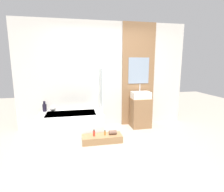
{
  "coord_description": "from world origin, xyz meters",
  "views": [
    {
      "loc": [
        -0.67,
        -2.76,
        1.61
      ],
      "look_at": [
        0.02,
        0.7,
        0.95
      ],
      "focal_mm": 28.0,
      "sensor_mm": 36.0,
      "label": 1
    }
  ],
  "objects_px": {
    "sink": "(141,95)",
    "bottle_soap_secondary": "(105,133)",
    "bathtub": "(71,123)",
    "wooden_step_bench": "(102,139)",
    "vase_tall_dark": "(45,107)",
    "vase_round_light": "(53,108)",
    "bottle_soap_primary": "(94,133)"
  },
  "relations": [
    {
      "from": "sink",
      "to": "bottle_soap_primary",
      "type": "relative_size",
      "value": 3.39
    },
    {
      "from": "sink",
      "to": "bottle_soap_secondary",
      "type": "relative_size",
      "value": 4.33
    },
    {
      "from": "wooden_step_bench",
      "to": "bottle_soap_secondary",
      "type": "bearing_deg",
      "value": -0.0
    },
    {
      "from": "vase_tall_dark",
      "to": "vase_round_light",
      "type": "xyz_separation_m",
      "value": [
        0.19,
        -0.02,
        -0.03
      ]
    },
    {
      "from": "vase_tall_dark",
      "to": "wooden_step_bench",
      "type": "bearing_deg",
      "value": -33.85
    },
    {
      "from": "vase_tall_dark",
      "to": "vase_round_light",
      "type": "bearing_deg",
      "value": -6.63
    },
    {
      "from": "wooden_step_bench",
      "to": "vase_round_light",
      "type": "xyz_separation_m",
      "value": [
        -1.05,
        0.81,
        0.49
      ]
    },
    {
      "from": "vase_round_light",
      "to": "bottle_soap_primary",
      "type": "height_order",
      "value": "vase_round_light"
    },
    {
      "from": "vase_tall_dark",
      "to": "vase_round_light",
      "type": "distance_m",
      "value": 0.19
    },
    {
      "from": "vase_tall_dark",
      "to": "sink",
      "type": "bearing_deg",
      "value": -3.2
    },
    {
      "from": "sink",
      "to": "vase_round_light",
      "type": "relative_size",
      "value": 3.39
    },
    {
      "from": "bathtub",
      "to": "bottle_soap_primary",
      "type": "xyz_separation_m",
      "value": [
        0.46,
        -0.56,
        -0.04
      ]
    },
    {
      "from": "bottle_soap_primary",
      "to": "bathtub",
      "type": "bearing_deg",
      "value": 129.87
    },
    {
      "from": "wooden_step_bench",
      "to": "bottle_soap_primary",
      "type": "bearing_deg",
      "value": 180.0
    },
    {
      "from": "bathtub",
      "to": "vase_tall_dark",
      "type": "distance_m",
      "value": 0.75
    },
    {
      "from": "bathtub",
      "to": "bottle_soap_secondary",
      "type": "bearing_deg",
      "value": -38.86
    },
    {
      "from": "vase_round_light",
      "to": "bottle_soap_primary",
      "type": "distance_m",
      "value": 1.25
    },
    {
      "from": "bathtub",
      "to": "vase_round_light",
      "type": "distance_m",
      "value": 0.58
    },
    {
      "from": "bottle_soap_secondary",
      "to": "bathtub",
      "type": "bearing_deg",
      "value": 141.14
    },
    {
      "from": "bathtub",
      "to": "bottle_soap_primary",
      "type": "bearing_deg",
      "value": -50.13
    },
    {
      "from": "sink",
      "to": "vase_tall_dark",
      "type": "xyz_separation_m",
      "value": [
        -2.32,
        0.13,
        -0.23
      ]
    },
    {
      "from": "vase_tall_dark",
      "to": "vase_round_light",
      "type": "relative_size",
      "value": 1.8
    },
    {
      "from": "bathtub",
      "to": "vase_tall_dark",
      "type": "height_order",
      "value": "vase_tall_dark"
    },
    {
      "from": "bathtub",
      "to": "bottle_soap_secondary",
      "type": "xyz_separation_m",
      "value": [
        0.69,
        -0.56,
        -0.06
      ]
    },
    {
      "from": "sink",
      "to": "vase_tall_dark",
      "type": "height_order",
      "value": "sink"
    },
    {
      "from": "wooden_step_bench",
      "to": "vase_tall_dark",
      "type": "height_order",
      "value": "vase_tall_dark"
    },
    {
      "from": "vase_tall_dark",
      "to": "bottle_soap_primary",
      "type": "height_order",
      "value": "vase_tall_dark"
    },
    {
      "from": "bathtub",
      "to": "sink",
      "type": "xyz_separation_m",
      "value": [
        1.71,
        0.14,
        0.58
      ]
    },
    {
      "from": "vase_round_light",
      "to": "bottle_soap_secondary",
      "type": "bearing_deg",
      "value": -36.0
    },
    {
      "from": "wooden_step_bench",
      "to": "bottle_soap_primary",
      "type": "xyz_separation_m",
      "value": [
        -0.16,
        0.0,
        0.13
      ]
    },
    {
      "from": "wooden_step_bench",
      "to": "sink",
      "type": "height_order",
      "value": "sink"
    },
    {
      "from": "wooden_step_bench",
      "to": "bottle_soap_secondary",
      "type": "xyz_separation_m",
      "value": [
        0.06,
        -0.0,
        0.12
      ]
    }
  ]
}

